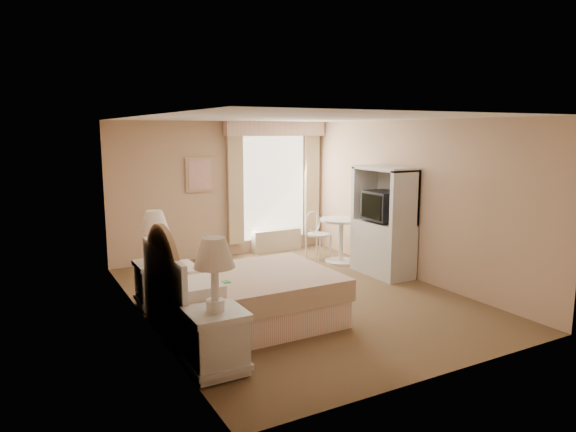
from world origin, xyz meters
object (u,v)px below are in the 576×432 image
armoire (383,230)px  cafe_chair (316,231)px  nightstand_near (216,324)px  nightstand_far (156,271)px  round_table (341,233)px  bed (240,297)px

armoire → cafe_chair: bearing=103.8°
nightstand_near → nightstand_far: (-0.00, 2.20, -0.02)m
nightstand_near → armoire: size_ratio=0.75×
nightstand_far → nightstand_near: bearing=-90.0°
armoire → round_table: bearing=99.5°
nightstand_near → armoire: 4.16m
nightstand_near → cafe_chair: nightstand_near is taller
bed → round_table: bearing=34.2°
round_table → cafe_chair: size_ratio=0.91×
bed → nightstand_near: (-0.72, -1.06, 0.16)m
bed → round_table: size_ratio=2.66×
bed → nightstand_near: 1.29m
nightstand_near → round_table: (3.49, 2.95, 0.03)m
round_table → bed: bearing=-145.8°
armoire → nightstand_far: bearing=176.7°
bed → round_table: 3.36m
bed → armoire: 3.10m
cafe_chair → armoire: armoire is taller
bed → nightstand_far: bearing=122.3°
nightstand_near → round_table: nightstand_near is taller
round_table → cafe_chair: (-0.20, 0.51, -0.02)m
nightstand_far → cafe_chair: (3.29, 1.27, 0.02)m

